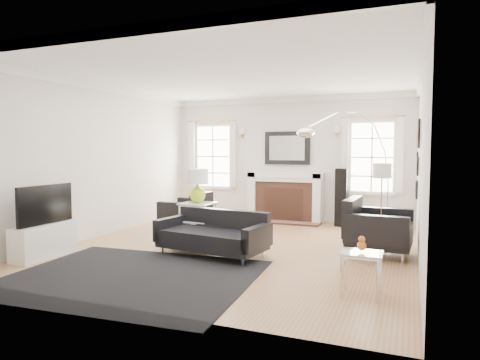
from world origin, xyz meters
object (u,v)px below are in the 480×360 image
at_px(sofa, 214,235).
at_px(fireplace, 285,197).
at_px(armchair_left, 189,212).
at_px(arc_floor_lamp, 348,165).
at_px(coffee_table, 213,220).
at_px(gourd_lamp, 198,183).
at_px(armchair_right, 375,229).

bearing_deg(sofa, fireplace, 87.39).
height_order(armchair_left, arc_floor_lamp, arc_floor_lamp).
xyz_separation_m(coffee_table, arc_floor_lamp, (2.02, 1.91, 0.92)).
bearing_deg(armchair_left, gourd_lamp, -48.62).
bearing_deg(fireplace, sofa, -92.61).
xyz_separation_m(sofa, coffee_table, (-0.38, 0.74, 0.10)).
relative_size(fireplace, sofa, 0.95).
distance_m(fireplace, sofa, 3.41).
height_order(armchair_left, armchair_right, armchair_right).
relative_size(armchair_right, coffee_table, 1.14).
xyz_separation_m(armchair_right, arc_floor_lamp, (-0.64, 1.72, 0.93)).
xyz_separation_m(fireplace, gourd_lamp, (-1.03, -2.25, 0.45)).
distance_m(armchair_left, arc_floor_lamp, 3.31).
xyz_separation_m(armchair_left, arc_floor_lamp, (3.03, 0.92, 0.97)).
bearing_deg(coffee_table, armchair_left, 135.52).
distance_m(fireplace, coffee_table, 2.72).
bearing_deg(sofa, armchair_right, 22.13).
height_order(sofa, coffee_table, sofa).
distance_m(sofa, gourd_lamp, 1.60).
height_order(fireplace, sofa, fireplace).
height_order(fireplace, armchair_left, fireplace).
relative_size(fireplace, coffee_table, 1.76).
relative_size(fireplace, armchair_left, 1.85).
height_order(fireplace, gourd_lamp, gourd_lamp).
bearing_deg(coffee_table, arc_floor_lamp, 43.31).
bearing_deg(armchair_left, fireplace, 47.17).
bearing_deg(coffee_table, armchair_right, 4.07).
height_order(fireplace, coffee_table, fireplace).
relative_size(armchair_left, gourd_lamp, 1.47).
distance_m(armchair_left, armchair_right, 3.76).
distance_m(armchair_right, coffee_table, 2.67).
relative_size(armchair_right, arc_floor_lamp, 0.45).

